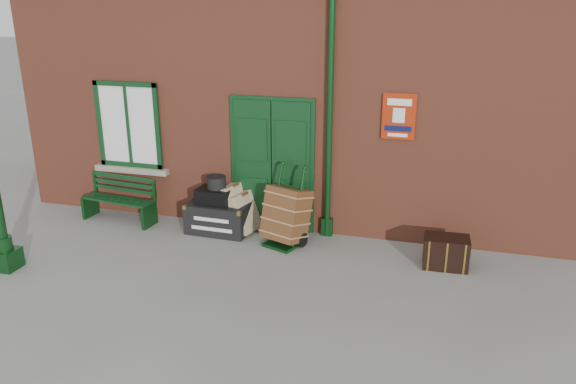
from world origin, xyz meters
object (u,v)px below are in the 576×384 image
(houdini_trunk, at_px, (218,218))
(porter_trolley, at_px, (286,215))
(bench, at_px, (120,198))
(dark_trunk, at_px, (446,252))

(houdini_trunk, xyz_separation_m, porter_trolley, (1.22, -0.14, 0.23))
(bench, relative_size, houdini_trunk, 1.34)
(houdini_trunk, distance_m, porter_trolley, 1.25)
(houdini_trunk, relative_size, dark_trunk, 1.59)
(bench, height_order, houdini_trunk, bench)
(porter_trolley, bearing_deg, houdini_trunk, -165.88)
(porter_trolley, relative_size, dark_trunk, 1.96)
(bench, distance_m, houdini_trunk, 1.87)
(bench, relative_size, porter_trolley, 1.08)
(houdini_trunk, bearing_deg, bench, -179.78)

